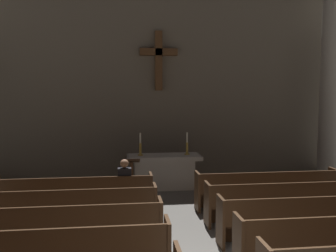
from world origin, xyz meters
name	(u,v)px	position (x,y,z in m)	size (l,w,h in m)	color
pew_left_row_3	(62,229)	(-2.34, 2.16, 0.48)	(3.60, 0.50, 0.95)	#422B19
pew_left_row_4	(70,210)	(-2.34, 3.26, 0.48)	(3.60, 0.50, 0.95)	#422B19
pew_left_row_5	(76,195)	(-2.34, 4.36, 0.48)	(3.60, 0.50, 0.95)	#422B19
pew_right_row_3	(310,218)	(2.34, 2.16, 0.48)	(3.60, 0.50, 0.95)	#422B19
pew_right_row_4	(286,202)	(2.34, 3.26, 0.48)	(3.60, 0.50, 0.95)	#422B19
pew_right_row_5	(267,189)	(2.34, 4.36, 0.48)	(3.60, 0.50, 0.95)	#422B19
column_right_third	(332,81)	(5.47, 6.99, 3.24)	(1.11, 1.11, 6.64)	#ADA89E
altar	(164,171)	(0.00, 6.60, 0.53)	(2.20, 0.90, 1.01)	#BCB7AD
candlestick_left	(140,148)	(-0.70, 6.60, 1.22)	(0.16, 0.16, 0.67)	#B79338
candlestick_right	(187,147)	(0.70, 6.60, 1.22)	(0.16, 0.16, 0.67)	#B79338
apse_with_cross	(158,72)	(0.00, 8.39, 3.55)	(12.13, 0.48, 7.08)	#706656
lectern	(132,180)	(-1.00, 5.40, 0.55)	(0.44, 0.36, 1.15)	#422B19
lone_worshipper	(125,185)	(-1.20, 4.40, 0.69)	(0.32, 0.43, 1.32)	#26262B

